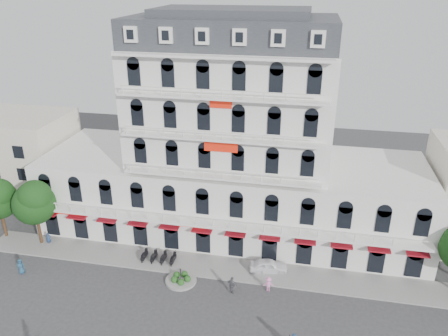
% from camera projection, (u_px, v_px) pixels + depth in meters
% --- Properties ---
extents(ground, '(120.00, 120.00, 0.00)m').
position_uv_depth(ground, '(194.00, 328.00, 38.89)').
color(ground, '#38383A').
rests_on(ground, ground).
extents(sidewalk, '(53.00, 4.00, 0.16)m').
position_uv_depth(sidewalk, '(216.00, 267.00, 46.93)').
color(sidewalk, gray).
rests_on(sidewalk, ground).
extents(main_building, '(45.00, 15.00, 25.80)m').
position_uv_depth(main_building, '(232.00, 151.00, 51.02)').
color(main_building, silver).
rests_on(main_building, ground).
extents(flank_building_west, '(14.00, 10.00, 12.00)m').
position_uv_depth(flank_building_west, '(19.00, 157.00, 59.82)').
color(flank_building_west, beige).
rests_on(flank_building_west, ground).
extents(traffic_island, '(3.20, 3.20, 1.60)m').
position_uv_depth(traffic_island, '(181.00, 279.00, 44.71)').
color(traffic_island, gray).
rests_on(traffic_island, ground).
extents(parked_scooter_row, '(4.40, 1.80, 1.10)m').
position_uv_depth(parked_scooter_row, '(159.00, 262.00, 47.93)').
color(parked_scooter_row, black).
rests_on(parked_scooter_row, ground).
extents(tree_west_inner, '(4.76, 4.76, 8.25)m').
position_uv_depth(tree_west_inner, '(34.00, 201.00, 48.88)').
color(tree_west_inner, '#382314').
rests_on(tree_west_inner, ground).
extents(parked_car, '(4.30, 2.43, 1.38)m').
position_uv_depth(parked_car, '(268.00, 266.00, 46.13)').
color(parked_car, white).
rests_on(parked_car, ground).
extents(pedestrian_left, '(0.97, 0.79, 1.73)m').
position_uv_depth(pedestrian_left, '(21.00, 266.00, 45.72)').
color(pedestrian_left, navy).
rests_on(pedestrian_left, ground).
extents(pedestrian_mid, '(1.18, 0.92, 1.87)m').
position_uv_depth(pedestrian_mid, '(232.00, 285.00, 42.83)').
color(pedestrian_mid, '#585A60').
rests_on(pedestrian_mid, ground).
extents(pedestrian_right, '(1.10, 0.73, 1.59)m').
position_uv_depth(pedestrian_right, '(268.00, 284.00, 43.19)').
color(pedestrian_right, '#F883CE').
rests_on(pedestrian_right, ground).
extents(pedestrian_far, '(0.62, 0.66, 1.51)m').
position_uv_depth(pedestrian_far, '(49.00, 239.00, 50.71)').
color(pedestrian_far, navy).
rests_on(pedestrian_far, ground).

